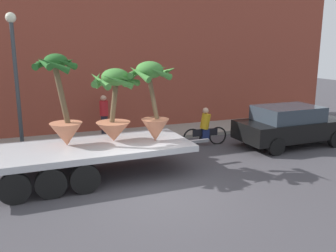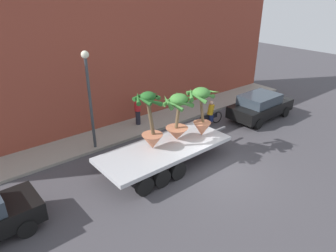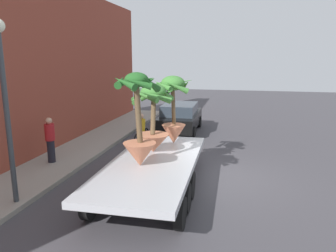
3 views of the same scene
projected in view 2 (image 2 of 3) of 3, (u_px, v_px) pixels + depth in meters
name	position (u px, v px, depth m)	size (l,w,h in m)	color
ground_plane	(219.00, 171.00, 13.73)	(60.00, 60.00, 0.00)	#423F44
sidewalk	(143.00, 125.00, 18.02)	(24.00, 2.20, 0.15)	gray
building_facade	(124.00, 61.00, 17.75)	(24.00, 1.20, 7.22)	brown
flatbed_trailer	(161.00, 153.00, 13.67)	(7.23, 2.63, 0.98)	#B7BABF
potted_palm_rear	(178.00, 117.00, 13.98)	(1.53, 1.49, 2.23)	#C17251
potted_palm_middle	(151.00, 125.00, 13.09)	(1.30, 1.24, 2.67)	#C17251
potted_palm_front	(202.00, 111.00, 14.21)	(1.43, 1.42, 2.44)	#C17251
cyclist	(211.00, 114.00, 18.01)	(1.84, 0.37, 1.54)	black
parked_car	(260.00, 106.00, 18.83)	(4.40, 2.06, 1.58)	black
pedestrian_near_gate	(138.00, 110.00, 17.62)	(0.36, 0.36, 1.71)	black
street_lamp	(89.00, 89.00, 14.18)	(0.36, 0.36, 4.83)	#383D42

